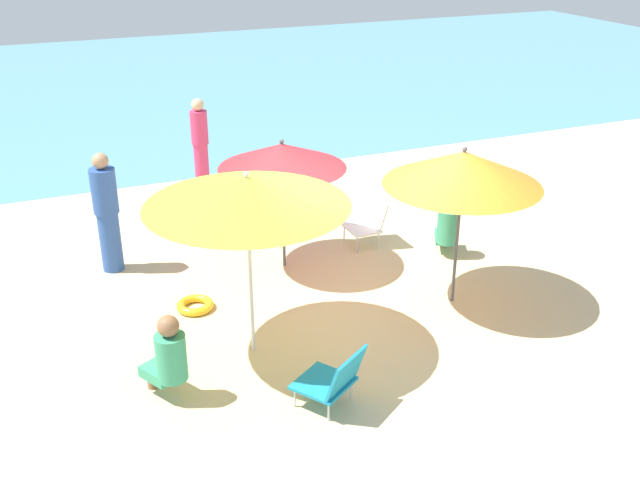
{
  "coord_description": "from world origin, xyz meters",
  "views": [
    {
      "loc": [
        -3.62,
        -7.22,
        4.56
      ],
      "look_at": [
        -0.36,
        0.55,
        0.7
      ],
      "focal_mm": 41.51,
      "sensor_mm": 36.0,
      "label": 1
    }
  ],
  "objects_px": {
    "person_b": "(168,356)",
    "person_c": "(200,146)",
    "umbrella_red": "(282,156)",
    "umbrella_yellow": "(247,192)",
    "beach_chair_c": "(368,220)",
    "umbrella_orange": "(463,168)",
    "beach_chair_a": "(240,209)",
    "beach_chair_b": "(334,379)",
    "person_a": "(107,213)",
    "swim_ring": "(195,305)",
    "person_d": "(448,227)"
  },
  "relations": [
    {
      "from": "person_d",
      "to": "person_a",
      "type": "bearing_deg",
      "value": 100.83
    },
    {
      "from": "person_c",
      "to": "swim_ring",
      "type": "relative_size",
      "value": 3.59
    },
    {
      "from": "beach_chair_a",
      "to": "person_d",
      "type": "distance_m",
      "value": 3.12
    },
    {
      "from": "beach_chair_c",
      "to": "person_b",
      "type": "height_order",
      "value": "person_b"
    },
    {
      "from": "umbrella_yellow",
      "to": "beach_chair_a",
      "type": "relative_size",
      "value": 3.23
    },
    {
      "from": "umbrella_red",
      "to": "person_a",
      "type": "distance_m",
      "value": 2.44
    },
    {
      "from": "person_b",
      "to": "umbrella_red",
      "type": "bearing_deg",
      "value": -69.62
    },
    {
      "from": "umbrella_yellow",
      "to": "beach_chair_b",
      "type": "relative_size",
      "value": 2.73
    },
    {
      "from": "umbrella_yellow",
      "to": "person_b",
      "type": "xyz_separation_m",
      "value": [
        -1.04,
        -0.52,
        -1.4
      ]
    },
    {
      "from": "person_a",
      "to": "beach_chair_c",
      "type": "bearing_deg",
      "value": -175.25
    },
    {
      "from": "umbrella_yellow",
      "to": "swim_ring",
      "type": "xyz_separation_m",
      "value": [
        -0.38,
        1.15,
        -1.84
      ]
    },
    {
      "from": "umbrella_orange",
      "to": "person_c",
      "type": "bearing_deg",
      "value": 111.26
    },
    {
      "from": "beach_chair_c",
      "to": "person_c",
      "type": "bearing_deg",
      "value": -61.37
    },
    {
      "from": "umbrella_orange",
      "to": "beach_chair_c",
      "type": "bearing_deg",
      "value": 96.83
    },
    {
      "from": "umbrella_red",
      "to": "beach_chair_c",
      "type": "distance_m",
      "value": 1.83
    },
    {
      "from": "person_c",
      "to": "person_d",
      "type": "distance_m",
      "value": 4.54
    },
    {
      "from": "person_a",
      "to": "person_d",
      "type": "distance_m",
      "value": 4.65
    },
    {
      "from": "beach_chair_a",
      "to": "umbrella_red",
      "type": "bearing_deg",
      "value": 17.18
    },
    {
      "from": "person_b",
      "to": "umbrella_orange",
      "type": "bearing_deg",
      "value": -108.61
    },
    {
      "from": "umbrella_orange",
      "to": "beach_chair_a",
      "type": "relative_size",
      "value": 3.03
    },
    {
      "from": "person_b",
      "to": "person_d",
      "type": "bearing_deg",
      "value": -95.58
    },
    {
      "from": "beach_chair_a",
      "to": "person_b",
      "type": "xyz_separation_m",
      "value": [
        -1.9,
        -3.77,
        0.16
      ]
    },
    {
      "from": "person_b",
      "to": "person_d",
      "type": "xyz_separation_m",
      "value": [
        4.33,
        1.81,
        -0.07
      ]
    },
    {
      "from": "beach_chair_c",
      "to": "person_d",
      "type": "distance_m",
      "value": 1.15
    },
    {
      "from": "beach_chair_c",
      "to": "person_c",
      "type": "relative_size",
      "value": 0.42
    },
    {
      "from": "umbrella_yellow",
      "to": "beach_chair_c",
      "type": "height_order",
      "value": "umbrella_yellow"
    },
    {
      "from": "umbrella_red",
      "to": "umbrella_orange",
      "type": "relative_size",
      "value": 0.89
    },
    {
      "from": "umbrella_orange",
      "to": "beach_chair_a",
      "type": "xyz_separation_m",
      "value": [
        -1.79,
        3.14,
        -1.41
      ]
    },
    {
      "from": "beach_chair_a",
      "to": "beach_chair_c",
      "type": "relative_size",
      "value": 0.97
    },
    {
      "from": "beach_chair_c",
      "to": "person_c",
      "type": "distance_m",
      "value": 3.45
    },
    {
      "from": "umbrella_red",
      "to": "umbrella_yellow",
      "type": "distance_m",
      "value": 2.16
    },
    {
      "from": "person_a",
      "to": "person_b",
      "type": "relative_size",
      "value": 1.7
    },
    {
      "from": "beach_chair_a",
      "to": "person_b",
      "type": "distance_m",
      "value": 4.22
    },
    {
      "from": "beach_chair_a",
      "to": "person_a",
      "type": "height_order",
      "value": "person_a"
    },
    {
      "from": "person_b",
      "to": "beach_chair_c",
      "type": "bearing_deg",
      "value": -81.71
    },
    {
      "from": "person_b",
      "to": "person_c",
      "type": "xyz_separation_m",
      "value": [
        1.78,
        5.55,
        0.34
      ]
    },
    {
      "from": "umbrella_yellow",
      "to": "person_d",
      "type": "xyz_separation_m",
      "value": [
        3.29,
        1.29,
        -1.47
      ]
    },
    {
      "from": "umbrella_red",
      "to": "beach_chair_b",
      "type": "distance_m",
      "value": 3.44
    },
    {
      "from": "person_b",
      "to": "person_d",
      "type": "height_order",
      "value": "person_b"
    },
    {
      "from": "umbrella_yellow",
      "to": "beach_chair_b",
      "type": "distance_m",
      "value": 2.06
    },
    {
      "from": "umbrella_yellow",
      "to": "swim_ring",
      "type": "height_order",
      "value": "umbrella_yellow"
    },
    {
      "from": "beach_chair_b",
      "to": "umbrella_orange",
      "type": "bearing_deg",
      "value": -91.62
    },
    {
      "from": "umbrella_red",
      "to": "umbrella_yellow",
      "type": "bearing_deg",
      "value": -119.58
    },
    {
      "from": "umbrella_red",
      "to": "beach_chair_a",
      "type": "height_order",
      "value": "umbrella_red"
    },
    {
      "from": "umbrella_yellow",
      "to": "beach_chair_a",
      "type": "xyz_separation_m",
      "value": [
        0.86,
        3.25,
        -1.55
      ]
    },
    {
      "from": "person_c",
      "to": "swim_ring",
      "type": "height_order",
      "value": "person_c"
    },
    {
      "from": "umbrella_red",
      "to": "person_d",
      "type": "distance_m",
      "value": 2.58
    },
    {
      "from": "swim_ring",
      "to": "person_d",
      "type": "bearing_deg",
      "value": 2.25
    },
    {
      "from": "umbrella_red",
      "to": "beach_chair_c",
      "type": "height_order",
      "value": "umbrella_red"
    },
    {
      "from": "swim_ring",
      "to": "umbrella_yellow",
      "type": "bearing_deg",
      "value": -71.84
    }
  ]
}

